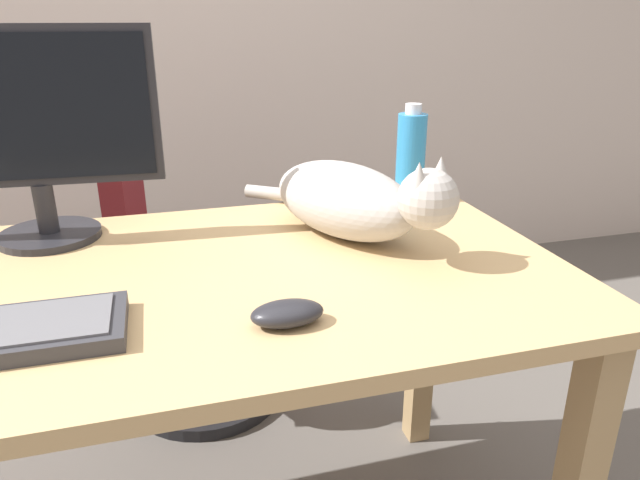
{
  "coord_description": "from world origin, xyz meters",
  "views": [
    {
      "loc": [
        0.04,
        -0.96,
        1.17
      ],
      "look_at": [
        0.3,
        -0.04,
        0.8
      ],
      "focal_mm": 32.69,
      "sensor_mm": 36.0,
      "label": 1
    }
  ],
  "objects_px": {
    "office_chair": "(183,289)",
    "water_bottle": "(411,156)",
    "computer_mouse": "(287,313)",
    "monitor": "(31,128)",
    "cat": "(352,199)"
  },
  "relations": [
    {
      "from": "office_chair",
      "to": "cat",
      "type": "xyz_separation_m",
      "value": [
        0.34,
        -0.59,
        0.43
      ]
    },
    {
      "from": "computer_mouse",
      "to": "water_bottle",
      "type": "xyz_separation_m",
      "value": [
        0.43,
        0.53,
        0.09
      ]
    },
    {
      "from": "water_bottle",
      "to": "monitor",
      "type": "bearing_deg",
      "value": -176.08
    },
    {
      "from": "cat",
      "to": "water_bottle",
      "type": "bearing_deg",
      "value": 43.7
    },
    {
      "from": "monitor",
      "to": "computer_mouse",
      "type": "relative_size",
      "value": 4.37
    },
    {
      "from": "office_chair",
      "to": "monitor",
      "type": "xyz_separation_m",
      "value": [
        -0.26,
        -0.43,
        0.58
      ]
    },
    {
      "from": "cat",
      "to": "monitor",
      "type": "bearing_deg",
      "value": 165.39
    },
    {
      "from": "monitor",
      "to": "cat",
      "type": "height_order",
      "value": "monitor"
    },
    {
      "from": "office_chair",
      "to": "cat",
      "type": "relative_size",
      "value": 1.6
    },
    {
      "from": "monitor",
      "to": "water_bottle",
      "type": "xyz_separation_m",
      "value": [
        0.82,
        0.06,
        -0.12
      ]
    },
    {
      "from": "monitor",
      "to": "computer_mouse",
      "type": "distance_m",
      "value": 0.65
    },
    {
      "from": "office_chair",
      "to": "water_bottle",
      "type": "height_order",
      "value": "water_bottle"
    },
    {
      "from": "cat",
      "to": "computer_mouse",
      "type": "relative_size",
      "value": 5.1
    },
    {
      "from": "computer_mouse",
      "to": "water_bottle",
      "type": "height_order",
      "value": "water_bottle"
    },
    {
      "from": "computer_mouse",
      "to": "water_bottle",
      "type": "distance_m",
      "value": 0.69
    }
  ]
}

